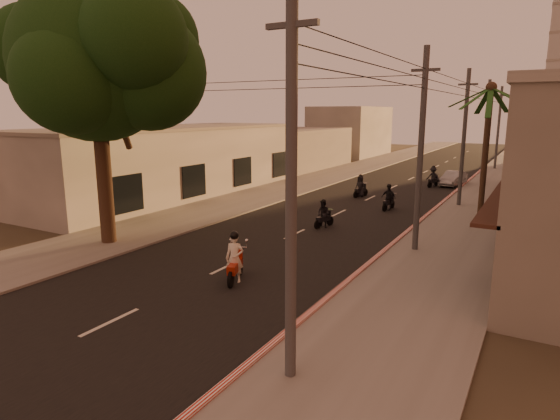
{
  "coord_description": "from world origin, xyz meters",
  "views": [
    {
      "loc": [
        10.97,
        -12.91,
        6.25
      ],
      "look_at": [
        -0.4,
        7.14,
        1.42
      ],
      "focal_mm": 30.0,
      "sensor_mm": 36.0,
      "label": 1
    }
  ],
  "objects_px": {
    "scooter_far_b": "(433,177)",
    "broadleaf_tree": "(104,61)",
    "scooter_red": "(235,259)",
    "scooter_mid_a": "(323,214)",
    "parked_car": "(453,179)",
    "palm_tree": "(491,96)",
    "scooter_far_a": "(360,187)",
    "scooter_mid_b": "(389,198)"
  },
  "relations": [
    {
      "from": "broadleaf_tree",
      "to": "scooter_red",
      "type": "distance_m",
      "value": 11.05
    },
    {
      "from": "broadleaf_tree",
      "to": "scooter_far_b",
      "type": "relative_size",
      "value": 6.51
    },
    {
      "from": "broadleaf_tree",
      "to": "scooter_mid_b",
      "type": "distance_m",
      "value": 18.59
    },
    {
      "from": "scooter_red",
      "to": "broadleaf_tree",
      "type": "bearing_deg",
      "value": 149.46
    },
    {
      "from": "broadleaf_tree",
      "to": "palm_tree",
      "type": "distance_m",
      "value": 20.18
    },
    {
      "from": "palm_tree",
      "to": "scooter_mid_a",
      "type": "relative_size",
      "value": 5.05
    },
    {
      "from": "broadleaf_tree",
      "to": "scooter_mid_a",
      "type": "xyz_separation_m",
      "value": [
        7.29,
        7.95,
        -7.74
      ]
    },
    {
      "from": "broadleaf_tree",
      "to": "scooter_mid_b",
      "type": "bearing_deg",
      "value": 57.81
    },
    {
      "from": "palm_tree",
      "to": "parked_car",
      "type": "distance_m",
      "value": 15.27
    },
    {
      "from": "palm_tree",
      "to": "scooter_far_a",
      "type": "distance_m",
      "value": 11.65
    },
    {
      "from": "scooter_red",
      "to": "scooter_far_b",
      "type": "relative_size",
      "value": 1.06
    },
    {
      "from": "scooter_mid_a",
      "to": "parked_car",
      "type": "relative_size",
      "value": 0.41
    },
    {
      "from": "palm_tree",
      "to": "parked_car",
      "type": "xyz_separation_m",
      "value": [
        -3.75,
        13.3,
        -6.52
      ]
    },
    {
      "from": "scooter_far_b",
      "to": "broadleaf_tree",
      "type": "bearing_deg",
      "value": -97.5
    },
    {
      "from": "scooter_mid_a",
      "to": "parked_car",
      "type": "bearing_deg",
      "value": 93.04
    },
    {
      "from": "scooter_red",
      "to": "scooter_far_b",
      "type": "xyz_separation_m",
      "value": [
        1.59,
        26.94,
        -0.03
      ]
    },
    {
      "from": "broadleaf_tree",
      "to": "scooter_red",
      "type": "height_order",
      "value": "broadleaf_tree"
    },
    {
      "from": "scooter_mid_a",
      "to": "scooter_far_a",
      "type": "bearing_deg",
      "value": 112.18
    },
    {
      "from": "broadleaf_tree",
      "to": "scooter_red",
      "type": "xyz_separation_m",
      "value": [
        7.9,
        -1.4,
        -7.6
      ]
    },
    {
      "from": "scooter_mid_a",
      "to": "scooter_mid_b",
      "type": "relative_size",
      "value": 0.92
    },
    {
      "from": "scooter_mid_a",
      "to": "scooter_mid_b",
      "type": "distance_m",
      "value": 6.6
    },
    {
      "from": "palm_tree",
      "to": "parked_car",
      "type": "relative_size",
      "value": 2.06
    },
    {
      "from": "scooter_mid_a",
      "to": "broadleaf_tree",
      "type": "bearing_deg",
      "value": -118.91
    },
    {
      "from": "scooter_far_a",
      "to": "parked_car",
      "type": "relative_size",
      "value": 0.43
    },
    {
      "from": "scooter_red",
      "to": "scooter_far_a",
      "type": "height_order",
      "value": "scooter_red"
    },
    {
      "from": "scooter_mid_a",
      "to": "scooter_far_b",
      "type": "height_order",
      "value": "scooter_far_b"
    },
    {
      "from": "broadleaf_tree",
      "to": "scooter_mid_a",
      "type": "height_order",
      "value": "broadleaf_tree"
    },
    {
      "from": "palm_tree",
      "to": "scooter_red",
      "type": "distance_m",
      "value": 17.8
    },
    {
      "from": "scooter_mid_a",
      "to": "scooter_far_b",
      "type": "distance_m",
      "value": 17.73
    },
    {
      "from": "scooter_red",
      "to": "scooter_mid_a",
      "type": "distance_m",
      "value": 9.37
    },
    {
      "from": "scooter_red",
      "to": "parked_car",
      "type": "xyz_separation_m",
      "value": [
        2.96,
        28.55,
        -0.25
      ]
    },
    {
      "from": "broadleaf_tree",
      "to": "scooter_red",
      "type": "relative_size",
      "value": 6.12
    },
    {
      "from": "scooter_far_b",
      "to": "parked_car",
      "type": "xyz_separation_m",
      "value": [
        1.37,
        1.61,
        -0.22
      ]
    },
    {
      "from": "palm_tree",
      "to": "scooter_mid_b",
      "type": "height_order",
      "value": "palm_tree"
    },
    {
      "from": "scooter_far_a",
      "to": "scooter_mid_b",
      "type": "bearing_deg",
      "value": -33.33
    },
    {
      "from": "scooter_mid_b",
      "to": "parked_car",
      "type": "xyz_separation_m",
      "value": [
        1.84,
        12.82,
        -0.15
      ]
    },
    {
      "from": "scooter_mid_b",
      "to": "parked_car",
      "type": "height_order",
      "value": "scooter_mid_b"
    },
    {
      "from": "scooter_mid_b",
      "to": "scooter_far_a",
      "type": "relative_size",
      "value": 1.03
    },
    {
      "from": "broadleaf_tree",
      "to": "scooter_far_a",
      "type": "bearing_deg",
      "value": 72.2
    },
    {
      "from": "broadleaf_tree",
      "to": "scooter_far_b",
      "type": "bearing_deg",
      "value": 69.62
    },
    {
      "from": "palm_tree",
      "to": "scooter_far_b",
      "type": "xyz_separation_m",
      "value": [
        -5.12,
        11.69,
        -6.3
      ]
    },
    {
      "from": "scooter_red",
      "to": "scooter_mid_b",
      "type": "xyz_separation_m",
      "value": [
        1.12,
        15.72,
        -0.1
      ]
    }
  ]
}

